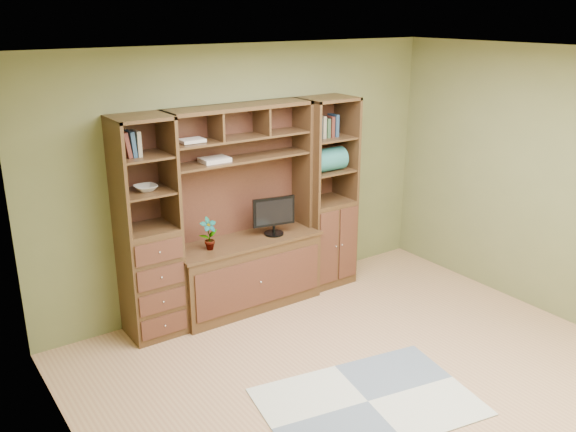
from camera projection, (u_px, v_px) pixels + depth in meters
room at (382, 232)px, 4.61m from camera, size 4.60×4.10×2.64m
center_hutch at (246, 211)px, 5.96m from camera, size 1.54×0.53×2.05m
left_tower at (148, 230)px, 5.46m from camera, size 0.50×0.45×2.05m
right_tower at (326, 193)px, 6.54m from camera, size 0.55×0.45×2.05m
rug at (368, 402)px, 4.73m from camera, size 1.79×1.36×0.01m
monitor at (274, 209)px, 6.10m from camera, size 0.47×0.28×0.54m
orchid at (209, 234)px, 5.75m from camera, size 0.17×0.11×0.32m
magazines at (215, 160)px, 5.71m from camera, size 0.27×0.19×0.04m
bowl at (146, 188)px, 5.34m from camera, size 0.20×0.20×0.05m
blanket_teal at (326, 160)px, 6.35m from camera, size 0.42×0.24×0.24m
blanket_red at (332, 156)px, 6.56m from camera, size 0.40×0.22×0.22m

